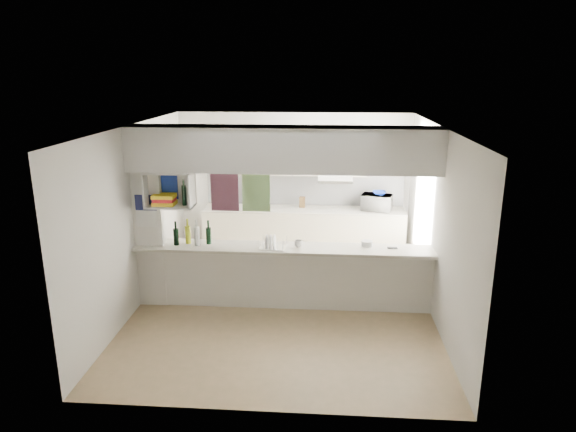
# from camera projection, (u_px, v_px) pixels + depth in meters

# --- Properties ---
(floor) EXTENTS (4.80, 4.80, 0.00)m
(floor) POSITION_uv_depth(u_px,v_px,m) (283.00, 306.00, 7.47)
(floor) COLOR #988158
(floor) RESTS_ON ground
(ceiling) EXTENTS (4.80, 4.80, 0.00)m
(ceiling) POSITION_uv_depth(u_px,v_px,m) (283.00, 126.00, 6.76)
(ceiling) COLOR white
(ceiling) RESTS_ON wall_back
(wall_back) EXTENTS (4.20, 0.00, 4.20)m
(wall_back) POSITION_uv_depth(u_px,v_px,m) (294.00, 184.00, 9.42)
(wall_back) COLOR silver
(wall_back) RESTS_ON floor
(wall_left) EXTENTS (0.00, 4.80, 4.80)m
(wall_left) POSITION_uv_depth(u_px,v_px,m) (135.00, 218.00, 7.26)
(wall_left) COLOR silver
(wall_left) RESTS_ON floor
(wall_right) EXTENTS (0.00, 4.80, 4.80)m
(wall_right) POSITION_uv_depth(u_px,v_px,m) (437.00, 224.00, 6.97)
(wall_right) COLOR silver
(wall_right) RESTS_ON floor
(servery_partition) EXTENTS (4.20, 0.50, 2.60)m
(servery_partition) POSITION_uv_depth(u_px,v_px,m) (270.00, 195.00, 7.03)
(servery_partition) COLOR silver
(servery_partition) RESTS_ON floor
(cubby_shelf) EXTENTS (0.65, 0.35, 0.50)m
(cubby_shelf) POSITION_uv_depth(u_px,v_px,m) (169.00, 191.00, 7.05)
(cubby_shelf) COLOR white
(cubby_shelf) RESTS_ON bulkhead
(kitchen_run) EXTENTS (3.60, 0.63, 2.24)m
(kitchen_run) POSITION_uv_depth(u_px,v_px,m) (302.00, 213.00, 9.29)
(kitchen_run) COLOR beige
(kitchen_run) RESTS_ON floor
(microwave) EXTENTS (0.59, 0.48, 0.28)m
(microwave) POSITION_uv_depth(u_px,v_px,m) (377.00, 202.00, 9.08)
(microwave) COLOR white
(microwave) RESTS_ON bench_top
(bowl) EXTENTS (0.25, 0.25, 0.06)m
(bowl) POSITION_uv_depth(u_px,v_px,m) (379.00, 193.00, 9.02)
(bowl) COLOR navy
(bowl) RESTS_ON microwave
(dish_rack) EXTENTS (0.39, 0.31, 0.20)m
(dish_rack) POSITION_uv_depth(u_px,v_px,m) (273.00, 242.00, 7.16)
(dish_rack) COLOR silver
(dish_rack) RESTS_ON breakfast_bar
(cup) EXTENTS (0.13, 0.13, 0.09)m
(cup) POSITION_uv_depth(u_px,v_px,m) (298.00, 243.00, 7.17)
(cup) COLOR white
(cup) RESTS_ON dish_rack
(wine_bottles) EXTENTS (0.53, 0.16, 0.38)m
(wine_bottles) POSITION_uv_depth(u_px,v_px,m) (192.00, 235.00, 7.29)
(wine_bottles) COLOR black
(wine_bottles) RESTS_ON breakfast_bar
(plastic_tubs) EXTENTS (0.50, 0.18, 0.08)m
(plastic_tubs) POSITION_uv_depth(u_px,v_px,m) (368.00, 244.00, 7.24)
(plastic_tubs) COLOR silver
(plastic_tubs) RESTS_ON breakfast_bar
(utensil_jar) EXTENTS (0.09, 0.09, 0.13)m
(utensil_jar) POSITION_uv_depth(u_px,v_px,m) (263.00, 204.00, 9.30)
(utensil_jar) COLOR black
(utensil_jar) RESTS_ON bench_top
(knife_block) EXTENTS (0.11, 0.09, 0.20)m
(knife_block) POSITION_uv_depth(u_px,v_px,m) (302.00, 202.00, 9.27)
(knife_block) COLOR #51391C
(knife_block) RESTS_ON bench_top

